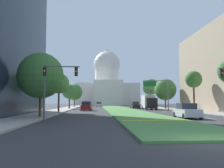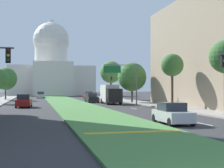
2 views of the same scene
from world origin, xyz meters
name	(u,v)px [view 1 (image 1 of 2)]	position (x,y,z in m)	size (l,w,h in m)	color
ground_plane	(116,108)	(0.00, 55.22, 0.00)	(260.00, 260.00, 0.00)	#333335
grass_median	(118,109)	(0.00, 49.70, 0.07)	(6.52, 99.40, 0.14)	#4C8442
median_curb_nose	(155,120)	(0.00, 11.18, 0.16)	(5.87, 0.50, 0.04)	gold
lane_dashes_right	(159,111)	(6.86, 37.02, 0.00)	(0.16, 49.04, 0.01)	silver
sidewalk_left	(63,109)	(-12.46, 44.18, 0.07)	(4.00, 99.40, 0.15)	#9E9991
sidewalk_right	(176,109)	(12.46, 44.18, 0.07)	(4.00, 99.40, 0.15)	#9E9991
capitol_building	(107,86)	(0.00, 109.72, 9.08)	(28.71, 26.50, 27.13)	silver
traffic_light_near_left	(54,80)	(-9.12, 12.54, 3.80)	(3.34, 0.35, 5.20)	#515456
traffic_light_far_right	(150,96)	(9.96, 58.41, 3.31)	(0.28, 0.35, 5.20)	#515456
overhead_guide_sign	(159,88)	(8.12, 41.87, 4.65)	(5.51, 0.20, 6.50)	#515456
street_tree_left_near	(41,76)	(-11.40, 17.42, 4.69)	(5.11, 5.11, 7.24)	#4C3823
street_tree_left_mid	(59,84)	(-11.25, 30.20, 4.72)	(3.34, 3.34, 6.41)	#4C3823
street_tree_right_mid	(194,80)	(11.78, 31.84, 5.62)	(2.94, 2.94, 7.15)	#4C3823
street_tree_left_far	(69,92)	(-11.64, 50.02, 4.16)	(3.52, 3.52, 5.94)	#4C3823
street_tree_right_far	(165,90)	(11.18, 47.61, 4.62)	(5.12, 5.12, 7.19)	#4C3823
street_tree_left_distant	(74,92)	(-11.82, 65.59, 4.62)	(4.88, 4.88, 7.06)	#4C3823
street_tree_right_distant	(150,87)	(11.43, 64.95, 6.28)	(5.07, 5.07, 8.84)	#4C3823
sedan_lead_stopped	(187,111)	(4.56, 15.82, 0.77)	(2.04, 4.17, 1.64)	#BCBCC1
sedan_midblock	(87,106)	(-7.09, 39.04, 0.85)	(2.18, 4.50, 1.83)	maroon
sedan_distant	(135,105)	(4.46, 50.80, 0.83)	(1.96, 4.15, 1.78)	black
sedan_far_horizon	(134,105)	(6.56, 66.80, 0.82)	(2.11, 4.44, 1.75)	maroon
sedan_very_far	(99,104)	(-4.27, 76.96, 0.77)	(1.98, 4.25, 1.64)	#BCBCC1
box_truck_delivery	(149,102)	(6.60, 44.79, 1.68)	(2.40, 6.40, 3.20)	black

